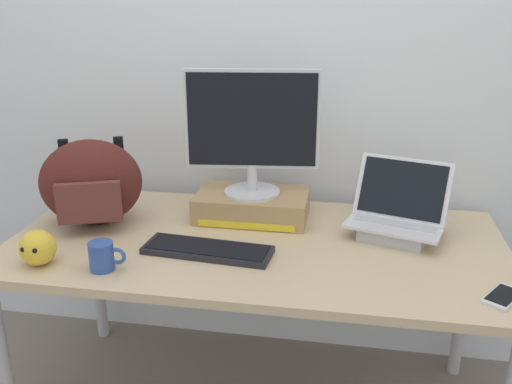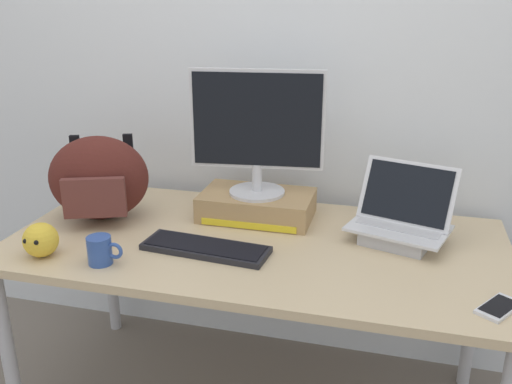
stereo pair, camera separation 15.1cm
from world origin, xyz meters
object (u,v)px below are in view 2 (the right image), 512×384
Objects in this scene: coffee_mug at (101,250)px; cell_phone at (499,307)px; open_laptop at (400,226)px; messenger_backpack at (99,179)px; toner_box_yellow at (257,205)px; external_keyboard at (206,248)px; desktop_monitor at (257,130)px; plush_toy at (41,240)px.

coffee_mug is 1.19m from cell_phone.
messenger_backpack reaches higher than open_laptop.
external_keyboard is at bearing -105.22° from toner_box_yellow.
messenger_backpack reaches higher than external_keyboard.
desktop_monitor is 4.29× the size of plush_toy.
desktop_monitor is at bearing 52.78° from coffee_mug.
open_laptop is 3.30× the size of plush_toy.
open_laptop is 0.90× the size of messenger_backpack.
desktop_monitor is at bearing -171.68° from open_laptop.
coffee_mug is (0.19, -0.34, -0.11)m from messenger_backpack.
open_laptop is at bearing 26.93° from external_keyboard.
external_keyboard is 1.05× the size of messenger_backpack.
coffee_mug is (-0.38, -0.50, -0.30)m from desktop_monitor.
open_laptop is (0.53, -0.08, 0.01)m from toner_box_yellow.
coffee_mug is 0.22m from plush_toy.
coffee_mug reaches higher than cell_phone.
toner_box_yellow is at bearing 79.81° from external_keyboard.
external_keyboard is 0.53m from messenger_backpack.
open_laptop is 1.21m from plush_toy.
messenger_backpack reaches higher than toner_box_yellow.
cell_phone is (0.90, -0.14, -0.01)m from external_keyboard.
messenger_backpack is (-1.10, -0.08, 0.11)m from open_laptop.
toner_box_yellow is 0.63m from coffee_mug.
plush_toy is (-0.60, -0.50, 0.01)m from toner_box_yellow.
desktop_monitor is 1.12× the size of external_keyboard.
messenger_backpack is at bearing 118.83° from coffee_mug.
desktop_monitor is at bearing -80.68° from toner_box_yellow.
desktop_monitor reaches higher than external_keyboard.
plush_toy is (-0.60, -0.50, -0.29)m from desktop_monitor.
open_laptop is 0.86× the size of external_keyboard.
external_keyboard is (-0.62, -0.25, -0.04)m from open_laptop.
coffee_mug is at bearing -0.10° from plush_toy.
toner_box_yellow is at bearing -171.79° from open_laptop.
messenger_backpack is 3.51× the size of coffee_mug.
toner_box_yellow reaches higher than external_keyboard.
open_laptop is 1.11m from messenger_backpack.
open_laptop is 0.67m from external_keyboard.
open_laptop is 0.48m from cell_phone.
plush_toy is at bearing -142.61° from open_laptop.
desktop_monitor reaches higher than cell_phone.
external_keyboard is (-0.09, -0.33, -0.04)m from toner_box_yellow.
plush_toy is (-1.41, -0.03, 0.05)m from cell_phone.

